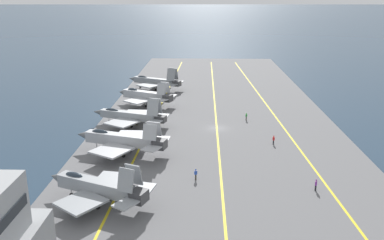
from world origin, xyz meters
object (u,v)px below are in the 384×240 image
object	(u,v)px
parked_jet_fifth	(155,81)
crew_red_vest	(274,140)
parked_jet_nearest	(97,187)
parked_jet_third	(130,116)
crew_purple_vest	(316,184)
parked_jet_fourth	(145,95)
parked_jet_second	(121,140)
crew_green_vest	(246,116)
crew_blue_vest	(196,174)

from	to	relation	value
parked_jet_fifth	crew_red_vest	distance (m)	51.05
parked_jet_nearest	parked_jet_third	bearing A→B (deg)	2.66
parked_jet_nearest	crew_red_vest	xyz separation A→B (m)	(22.85, -26.58, -1.55)
parked_jet_third	crew_purple_vest	distance (m)	42.06
parked_jet_fourth	crew_purple_vest	size ratio (longest dim) A/B	8.87
parked_jet_nearest	parked_jet_second	size ratio (longest dim) A/B	0.90
parked_jet_third	crew_red_vest	size ratio (longest dim) A/B	9.91
parked_jet_second	crew_purple_vest	xyz separation A→B (m)	(-12.65, -29.86, -1.70)
parked_jet_second	parked_jet_third	bearing A→B (deg)	4.63
crew_green_vest	parked_jet_fourth	bearing A→B (deg)	64.12
parked_jet_second	crew_purple_vest	size ratio (longest dim) A/B	9.79
parked_jet_nearest	crew_purple_vest	xyz separation A→B (m)	(4.66, -29.59, -1.53)
parked_jet_third	parked_jet_fifth	world-z (taller)	parked_jet_fifth
parked_jet_fifth	crew_blue_vest	distance (m)	60.11
parked_jet_third	parked_jet_fourth	distance (m)	16.10
parked_jet_third	parked_jet_fourth	bearing A→B (deg)	-2.99
parked_jet_nearest	parked_jet_second	world-z (taller)	parked_jet_nearest
parked_jet_fourth	crew_red_vest	distance (m)	37.82
parked_jet_third	crew_green_vest	xyz separation A→B (m)	(4.57, -24.55, -1.28)
parked_jet_second	crew_red_vest	size ratio (longest dim) A/B	9.94
crew_blue_vest	crew_red_vest	xyz separation A→B (m)	(15.30, -13.93, -0.04)
crew_purple_vest	crew_red_vest	world-z (taller)	crew_purple_vest
parked_jet_third	crew_green_vest	world-z (taller)	parked_jet_third
parked_jet_nearest	parked_jet_fifth	world-z (taller)	parked_jet_fifth
parked_jet_fifth	crew_red_vest	size ratio (longest dim) A/B	9.88
parked_jet_fourth	crew_blue_vest	size ratio (longest dim) A/B	8.70
parked_jet_nearest	parked_jet_third	size ratio (longest dim) A/B	0.90
crew_purple_vest	parked_jet_second	bearing A→B (deg)	67.04
parked_jet_fifth	crew_green_vest	xyz separation A→B (m)	(-28.75, -23.29, -1.55)
parked_jet_second	crew_blue_vest	distance (m)	16.28
crew_green_vest	crew_red_vest	bearing A→B (deg)	-166.31
crew_red_vest	crew_green_vest	bearing A→B (deg)	13.69
parked_jet_fifth	crew_purple_vest	world-z (taller)	parked_jet_fifth
parked_jet_second	crew_purple_vest	bearing A→B (deg)	-112.96
crew_purple_vest	parked_jet_nearest	bearing A→B (deg)	98.95
crew_red_vest	parked_jet_second	bearing A→B (deg)	101.67
parked_jet_third	parked_jet_fifth	size ratio (longest dim) A/B	1.00
parked_jet_fifth	crew_green_vest	size ratio (longest dim) A/B	9.83
parked_jet_fifth	parked_jet_third	bearing A→B (deg)	177.83
parked_jet_fifth	parked_jet_fourth	bearing A→B (deg)	178.60
crew_red_vest	parked_jet_fifth	bearing A→B (deg)	31.76
parked_jet_nearest	parked_jet_fifth	distance (m)	66.24
parked_jet_second	crew_green_vest	size ratio (longest dim) A/B	9.89
parked_jet_fifth	parked_jet_second	bearing A→B (deg)	-180.00
parked_jet_fourth	crew_purple_vest	bearing A→B (deg)	-145.67
crew_blue_vest	crew_green_vest	distance (m)	31.68
parked_jet_nearest	parked_jet_fourth	xyz separation A→B (m)	(49.00, 0.69, 0.12)
parked_jet_fifth	crew_purple_vest	xyz separation A→B (m)	(-61.58, -29.86, -1.54)
parked_jet_second	crew_blue_vest	world-z (taller)	parked_jet_second
parked_jet_fourth	parked_jet_nearest	bearing A→B (deg)	-179.19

